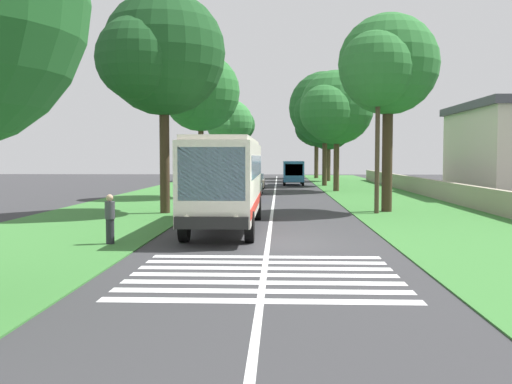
# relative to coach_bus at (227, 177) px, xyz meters

# --- Properties ---
(ground) EXTENTS (160.00, 160.00, 0.00)m
(ground) POSITION_rel_coach_bus_xyz_m (-4.22, -1.80, -2.15)
(ground) COLOR #333335
(grass_verge_left) EXTENTS (120.00, 8.00, 0.04)m
(grass_verge_left) POSITION_rel_coach_bus_xyz_m (10.78, 6.40, -2.13)
(grass_verge_left) COLOR #387533
(grass_verge_left) RESTS_ON ground
(grass_verge_right) EXTENTS (120.00, 8.00, 0.04)m
(grass_verge_right) POSITION_rel_coach_bus_xyz_m (10.78, -10.00, -2.13)
(grass_verge_right) COLOR #387533
(grass_verge_right) RESTS_ON ground
(centre_line) EXTENTS (110.00, 0.16, 0.01)m
(centre_line) POSITION_rel_coach_bus_xyz_m (10.78, -1.80, -2.14)
(centre_line) COLOR silver
(centre_line) RESTS_ON ground
(coach_bus) EXTENTS (11.16, 2.62, 3.73)m
(coach_bus) POSITION_rel_coach_bus_xyz_m (0.00, 0.00, 0.00)
(coach_bus) COLOR silver
(coach_bus) RESTS_ON ground
(zebra_crossing) EXTENTS (5.85, 6.80, 0.01)m
(zebra_crossing) POSITION_rel_coach_bus_xyz_m (-9.61, -1.80, -2.14)
(zebra_crossing) COLOR silver
(zebra_crossing) RESTS_ON ground
(trailing_car_0) EXTENTS (4.30, 1.78, 1.43)m
(trailing_car_0) POSITION_rel_coach_bus_xyz_m (15.95, 0.18, -1.48)
(trailing_car_0) COLOR navy
(trailing_car_0) RESTS_ON ground
(trailing_car_1) EXTENTS (4.30, 1.78, 1.43)m
(trailing_car_1) POSITION_rel_coach_bus_xyz_m (22.22, 0.06, -1.48)
(trailing_car_1) COLOR gray
(trailing_car_1) RESTS_ON ground
(trailing_car_2) EXTENTS (4.30, 1.78, 1.43)m
(trailing_car_2) POSITION_rel_coach_bus_xyz_m (30.97, 0.11, -1.48)
(trailing_car_2) COLOR #B7A893
(trailing_car_2) RESTS_ON ground
(trailing_minibus_0) EXTENTS (6.00, 2.14, 2.53)m
(trailing_minibus_0) POSITION_rel_coach_bus_xyz_m (38.09, -3.65, -0.60)
(trailing_minibus_0) COLOR teal
(trailing_minibus_0) RESTS_ON ground
(roadside_tree_left_1) EXTENTS (5.21, 4.52, 9.72)m
(roadside_tree_left_1) POSITION_rel_coach_bus_xyz_m (59.24, 3.65, 5.23)
(roadside_tree_left_1) COLOR #3D2D1E
(roadside_tree_left_1) RESTS_ON grass_verge_left
(roadside_tree_left_2) EXTENTS (7.82, 6.43, 11.55)m
(roadside_tree_left_2) POSITION_rel_coach_bus_xyz_m (6.44, 4.01, 6.02)
(roadside_tree_left_2) COLOR #3D2D1E
(roadside_tree_left_2) RESTS_ON grass_verge_left
(roadside_tree_left_3) EXTENTS (6.77, 5.64, 10.43)m
(roadside_tree_left_3) POSITION_rel_coach_bus_xyz_m (18.34, 3.59, 5.34)
(roadside_tree_left_3) COLOR #4C3826
(roadside_tree_left_3) RESTS_ON grass_verge_left
(roadside_tree_left_4) EXTENTS (6.62, 5.66, 9.97)m
(roadside_tree_left_4) POSITION_rel_coach_bus_xyz_m (47.96, 4.08, 4.89)
(roadside_tree_left_4) COLOR brown
(roadside_tree_left_4) RESTS_ON grass_verge_left
(roadside_tree_right_0) EXTENTS (6.67, 5.45, 10.59)m
(roadside_tree_right_0) POSITION_rel_coach_bus_xyz_m (7.61, -7.82, 5.60)
(roadside_tree_right_0) COLOR #3D2D1E
(roadside_tree_right_0) RESTS_ON grass_verge_right
(roadside_tree_right_1) EXTENTS (8.07, 6.43, 10.39)m
(roadside_tree_right_1) POSITION_rel_coach_bus_xyz_m (26.71, -6.89, 4.89)
(roadside_tree_right_1) COLOR #4C3826
(roadside_tree_right_1) RESTS_ON grass_verge_right
(roadside_tree_right_2) EXTENTS (6.85, 6.18, 9.99)m
(roadside_tree_right_2) POSITION_rel_coach_bus_xyz_m (47.82, -8.03, 4.66)
(roadside_tree_right_2) COLOR #4C3826
(roadside_tree_right_2) RESTS_ON grass_verge_right
(roadside_tree_right_3) EXTENTS (7.36, 5.98, 10.24)m
(roadside_tree_right_3) POSITION_rel_coach_bus_xyz_m (57.63, -7.10, 4.99)
(roadside_tree_right_3) COLOR #4C3826
(roadside_tree_right_3) RESTS_ON grass_verge_right
(roadside_tree_right_4) EXTENTS (8.37, 7.35, 11.65)m
(roadside_tree_right_4) POSITION_rel_coach_bus_xyz_m (36.33, -6.67, 5.70)
(roadside_tree_right_4) COLOR #4C3826
(roadside_tree_right_4) RESTS_ON grass_verge_right
(utility_pole) EXTENTS (0.24, 1.40, 8.26)m
(utility_pole) POSITION_rel_coach_bus_xyz_m (6.59, -7.29, 2.17)
(utility_pole) COLOR #473828
(utility_pole) RESTS_ON grass_verge_right
(roadside_wall) EXTENTS (70.00, 0.40, 1.28)m
(roadside_wall) POSITION_rel_coach_bus_xyz_m (15.78, -13.40, -1.46)
(roadside_wall) COLOR #9E937F
(roadside_wall) RESTS_ON grass_verge_right
(roadside_building) EXTENTS (13.59, 7.15, 7.17)m
(roadside_building) POSITION_rel_coach_bus_xyz_m (22.16, -20.02, 1.48)
(roadside_building) COLOR beige
(roadside_building) RESTS_ON ground
(pedestrian) EXTENTS (0.34, 0.34, 1.69)m
(pedestrian) POSITION_rel_coach_bus_xyz_m (-4.69, 3.57, -1.24)
(pedestrian) COLOR #26262D
(pedestrian) RESTS_ON grass_verge_left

